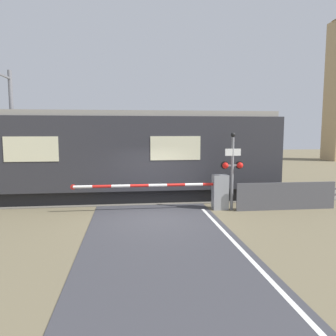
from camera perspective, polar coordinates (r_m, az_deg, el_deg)
ground_plane at (r=11.95m, az=-2.31°, el=-8.64°), size 80.00×80.00×0.00m
track_bed at (r=15.43m, az=-3.39°, el=-5.08°), size 36.00×3.20×0.13m
train at (r=15.60m, az=-21.14°, el=2.05°), size 21.07×3.11×3.96m
crossing_barrier at (r=13.10m, az=7.14°, el=-3.99°), size 6.10×0.44×1.38m
signal_post at (r=13.03m, az=11.16°, el=0.31°), size 0.89×0.26×3.06m
catenary_pole at (r=17.99m, az=-25.49°, el=6.04°), size 0.20×1.90×6.05m
roadside_fence at (r=13.80m, az=19.90°, el=-4.63°), size 4.06×0.06×1.10m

